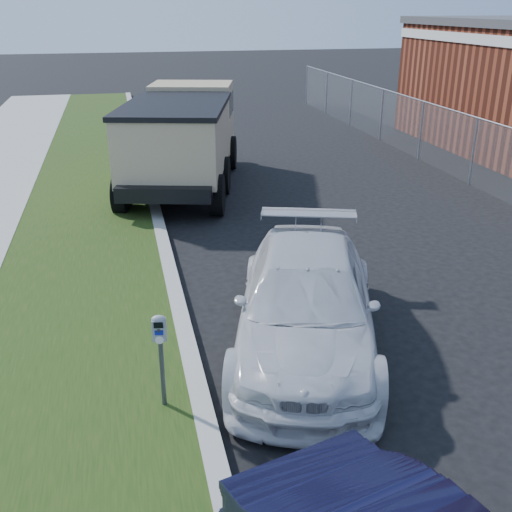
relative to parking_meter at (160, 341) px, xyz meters
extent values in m
plane|color=black|center=(3.03, 1.20, -0.99)|extent=(120.00, 120.00, 0.00)
cube|color=gray|center=(0.43, 3.20, -0.92)|extent=(0.25, 50.00, 0.15)
cube|color=#1A350E|center=(-1.17, 3.20, -0.93)|extent=(3.00, 50.00, 0.13)
plane|color=slate|center=(9.03, 8.20, -0.09)|extent=(0.00, 30.00, 30.00)
cylinder|color=gray|center=(9.03, 8.20, 0.81)|extent=(0.04, 30.00, 0.04)
cylinder|color=gray|center=(9.03, 8.20, -0.09)|extent=(0.06, 0.06, 1.80)
cylinder|color=gray|center=(9.03, 11.20, -0.09)|extent=(0.06, 0.06, 1.80)
cylinder|color=gray|center=(9.03, 14.20, -0.09)|extent=(0.06, 0.06, 1.80)
cylinder|color=gray|center=(9.03, 17.20, -0.09)|extent=(0.06, 0.06, 1.80)
cylinder|color=gray|center=(9.03, 20.20, -0.09)|extent=(0.06, 0.06, 1.80)
cylinder|color=gray|center=(9.03, 23.20, -0.09)|extent=(0.06, 0.06, 1.80)
cylinder|color=#3F4247|center=(0.00, 0.00, -0.44)|extent=(0.07, 0.07, 0.88)
cube|color=gray|center=(0.00, 0.00, 0.15)|extent=(0.17, 0.13, 0.26)
ellipsoid|color=gray|center=(0.00, 0.00, 0.29)|extent=(0.18, 0.14, 0.10)
cube|color=black|center=(-0.01, -0.06, 0.24)|extent=(0.11, 0.03, 0.07)
cube|color=#0D1A94|center=(-0.01, -0.05, 0.14)|extent=(0.10, 0.02, 0.06)
cylinder|color=silver|center=(-0.01, -0.05, 0.05)|extent=(0.10, 0.02, 0.10)
cube|color=#3F4247|center=(-0.01, -0.05, 0.17)|extent=(0.04, 0.01, 0.04)
imported|color=silver|center=(2.11, 1.18, -0.31)|extent=(3.28, 5.09, 1.37)
cube|color=black|center=(1.34, 9.59, -0.29)|extent=(3.64, 6.53, 0.34)
cube|color=tan|center=(1.91, 11.74, 0.51)|extent=(2.64, 2.26, 1.94)
cube|color=black|center=(1.91, 11.74, 0.89)|extent=(2.68, 2.29, 0.58)
cube|color=tan|center=(1.14, 8.84, 0.51)|extent=(3.28, 4.52, 1.55)
cube|color=black|center=(1.14, 8.84, 1.31)|extent=(3.40, 4.64, 0.12)
cube|color=black|center=(2.14, 12.63, -0.36)|extent=(2.28, 0.73, 0.29)
cylinder|color=black|center=(0.81, 11.93, -0.51)|extent=(0.55, 1.01, 0.97)
cylinder|color=black|center=(2.96, 11.36, -0.51)|extent=(0.55, 1.01, 0.97)
cylinder|color=black|center=(0.14, 9.40, -0.51)|extent=(0.55, 1.01, 0.97)
cylinder|color=black|center=(2.29, 8.84, -0.51)|extent=(0.55, 1.01, 0.97)
cylinder|color=black|center=(-0.31, 7.72, -0.51)|extent=(0.55, 1.01, 0.97)
cylinder|color=black|center=(1.85, 7.15, -0.51)|extent=(0.55, 1.01, 0.97)
camera|label=1|loc=(-0.26, -6.02, 3.55)|focal=42.00mm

